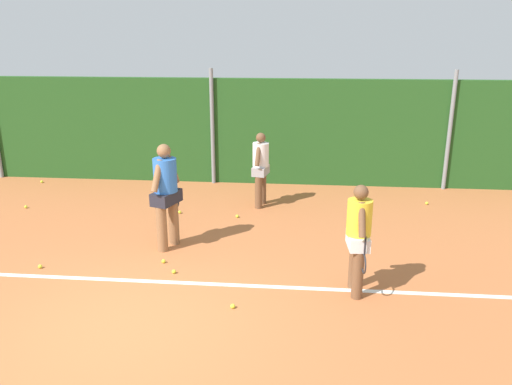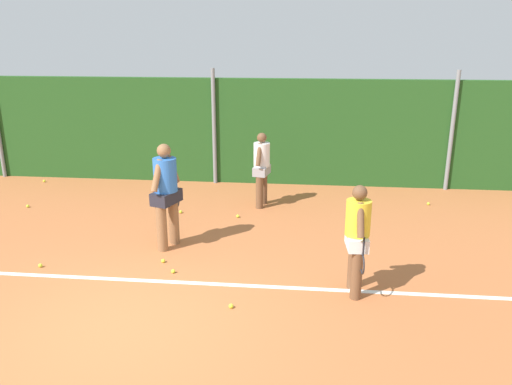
% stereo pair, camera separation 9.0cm
% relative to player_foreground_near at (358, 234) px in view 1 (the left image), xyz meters
% --- Properties ---
extents(ground_plane, '(30.93, 30.93, 0.00)m').
position_rel_player_foreground_near_xyz_m(ground_plane, '(-3.11, 0.83, -0.93)').
color(ground_plane, '#B76638').
extents(hedge_fence_backdrop, '(20.11, 0.25, 2.66)m').
position_rel_player_foreground_near_xyz_m(hedge_fence_backdrop, '(-3.11, 5.74, 0.39)').
color(hedge_fence_backdrop, '#23511E').
rests_on(hedge_fence_backdrop, ground_plane).
extents(fence_post_center, '(0.10, 0.10, 2.91)m').
position_rel_player_foreground_near_xyz_m(fence_post_center, '(-3.11, 5.57, 0.52)').
color(fence_post_center, gray).
rests_on(fence_post_center, ground_plane).
extents(fence_post_right, '(0.10, 0.10, 2.91)m').
position_rel_player_foreground_near_xyz_m(fence_post_right, '(2.69, 5.57, 0.52)').
color(fence_post_right, gray).
rests_on(fence_post_right, ground_plane).
extents(court_baseline_paint, '(14.69, 0.10, 0.01)m').
position_rel_player_foreground_near_xyz_m(court_baseline_paint, '(-3.11, 0.05, -0.93)').
color(court_baseline_paint, white).
rests_on(court_baseline_paint, ground_plane).
extents(player_foreground_near, '(0.36, 0.78, 1.67)m').
position_rel_player_foreground_near_xyz_m(player_foreground_near, '(0.00, 0.00, 0.00)').
color(player_foreground_near, brown).
rests_on(player_foreground_near, ground_plane).
extents(player_midcourt, '(0.49, 0.83, 1.90)m').
position_rel_player_foreground_near_xyz_m(player_midcourt, '(-3.20, 1.40, 0.13)').
color(player_midcourt, '#8C603D').
rests_on(player_midcourt, ground_plane).
extents(player_backcourt_far, '(0.38, 0.69, 1.66)m').
position_rel_player_foreground_near_xyz_m(player_backcourt_far, '(-1.74, 3.85, -0.00)').
color(player_backcourt_far, brown).
rests_on(player_backcourt_far, ground_plane).
extents(tennis_ball_0, '(0.07, 0.07, 0.07)m').
position_rel_player_foreground_near_xyz_m(tennis_ball_0, '(-2.16, 3.03, -0.90)').
color(tennis_ball_0, '#CCDB33').
rests_on(tennis_ball_0, ground_plane).
extents(tennis_ball_1, '(0.07, 0.07, 0.07)m').
position_rel_player_foreground_near_xyz_m(tennis_ball_1, '(2.00, 4.28, -0.90)').
color(tennis_ball_1, '#CCDB33').
rests_on(tennis_ball_1, ground_plane).
extents(tennis_ball_2, '(0.07, 0.07, 0.07)m').
position_rel_player_foreground_near_xyz_m(tennis_ball_2, '(-5.09, 0.33, -0.90)').
color(tennis_ball_2, '#CCDB33').
rests_on(tennis_ball_2, ground_plane).
extents(tennis_ball_3, '(0.07, 0.07, 0.07)m').
position_rel_player_foreground_near_xyz_m(tennis_ball_3, '(-3.11, 0.72, -0.90)').
color(tennis_ball_3, '#CCDB33').
rests_on(tennis_ball_3, ground_plane).
extents(tennis_ball_4, '(0.07, 0.07, 0.07)m').
position_rel_player_foreground_near_xyz_m(tennis_ball_4, '(-2.84, 0.35, -0.90)').
color(tennis_ball_4, '#CCDB33').
rests_on(tennis_ball_4, ground_plane).
extents(tennis_ball_5, '(0.07, 0.07, 0.07)m').
position_rel_player_foreground_near_xyz_m(tennis_ball_5, '(-7.56, 5.13, -0.90)').
color(tennis_ball_5, '#CCDB33').
rests_on(tennis_ball_5, ground_plane).
extents(tennis_ball_6, '(0.07, 0.07, 0.07)m').
position_rel_player_foreground_near_xyz_m(tennis_ball_6, '(-6.91, 3.18, -0.90)').
color(tennis_ball_6, '#CCDB33').
rests_on(tennis_ball_6, ground_plane).
extents(tennis_ball_7, '(0.07, 0.07, 0.07)m').
position_rel_player_foreground_near_xyz_m(tennis_ball_7, '(-1.75, -0.63, -0.90)').
color(tennis_ball_7, '#CCDB33').
rests_on(tennis_ball_7, ground_plane).
extents(tennis_ball_8, '(0.07, 0.07, 0.07)m').
position_rel_player_foreground_near_xyz_m(tennis_ball_8, '(-3.43, 3.16, -0.90)').
color(tennis_ball_8, '#CCDB33').
rests_on(tennis_ball_8, ground_plane).
extents(tennis_ball_10, '(0.07, 0.07, 0.07)m').
position_rel_player_foreground_near_xyz_m(tennis_ball_10, '(0.47, 2.89, -0.90)').
color(tennis_ball_10, '#CCDB33').
rests_on(tennis_ball_10, ground_plane).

